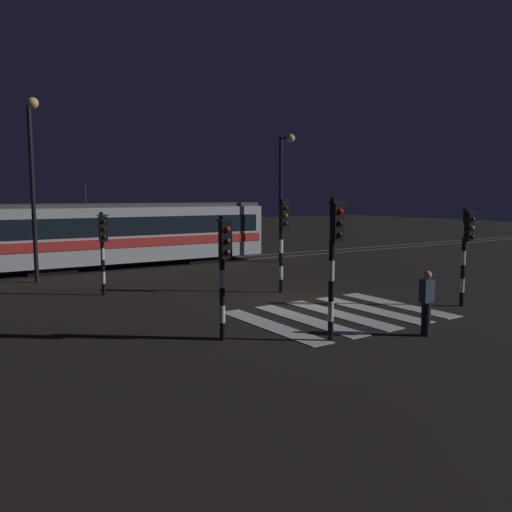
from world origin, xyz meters
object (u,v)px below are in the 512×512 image
Objects in this scene: street_lamp_trackside_left at (33,169)px; street_lamp_trackside_right at (283,182)px; traffic_light_median_centre at (283,231)px; pedestrian_waiting_at_kerb at (426,303)px; traffic_light_corner_far_left at (103,241)px; traffic_light_kerb_mid_left at (334,248)px; traffic_light_corner_near_left at (224,259)px; traffic_light_corner_near_right at (467,243)px; tram at (130,233)px.

street_lamp_trackside_right is at bearing 0.30° from street_lamp_trackside_left.
traffic_light_median_centre is 2.05× the size of pedestrian_waiting_at_kerb.
pedestrian_waiting_at_kerb is (5.34, -10.03, -1.12)m from traffic_light_corner_far_left.
street_lamp_trackside_right is (8.17, 13.42, 2.01)m from traffic_light_kerb_mid_left.
traffic_light_median_centre is at bearing -45.04° from street_lamp_trackside_left.
traffic_light_kerb_mid_left is 9.62m from traffic_light_corner_far_left.
traffic_light_corner_near_left is 1.83× the size of pedestrian_waiting_at_kerb.
traffic_light_kerb_mid_left is at bearing -34.92° from traffic_light_corner_near_left.
street_lamp_trackside_left is (-12.61, -0.06, 0.33)m from street_lamp_trackside_right.
traffic_light_corner_far_left is 0.44× the size of street_lamp_trackside_right.
traffic_light_corner_near_right is 0.90× the size of traffic_light_kerb_mid_left.
street_lamp_trackside_left reaches higher than traffic_light_kerb_mid_left.
street_lamp_trackside_right is 4.00× the size of pedestrian_waiting_at_kerb.
traffic_light_kerb_mid_left is 0.52× the size of street_lamp_trackside_right.
traffic_light_median_centre is 1.15× the size of traffic_light_corner_far_left.
traffic_light_median_centre is at bearing -77.29° from tram.
tram is 8.56× the size of pedestrian_waiting_at_kerb.
street_lamp_trackside_left is 4.35× the size of pedestrian_waiting_at_kerb.
traffic_light_kerb_mid_left reaches higher than pedestrian_waiting_at_kerb.
traffic_light_median_centre reaches higher than traffic_light_corner_near_right.
traffic_light_corner_near_left is at bearing 175.36° from traffic_light_corner_near_right.
street_lamp_trackside_right is at bearing 48.82° from traffic_light_corner_near_left.
traffic_light_corner_near_left is (-5.05, -4.53, -0.25)m from traffic_light_median_centre.
tram is at bearing 159.81° from street_lamp_trackside_right.
traffic_light_corner_near_left is at bearing -79.35° from street_lamp_trackside_left.
traffic_light_corner_near_left is 0.88× the size of traffic_light_kerb_mid_left.
tram is 17.22m from pedestrian_waiting_at_kerb.
traffic_light_corner_near_left is 15.95m from street_lamp_trackside_right.
traffic_light_kerb_mid_left reaches higher than traffic_light_corner_near_right.
traffic_light_median_centre is at bearing 41.85° from traffic_light_corner_near_left.
tram reaches higher than traffic_light_corner_far_left.
street_lamp_trackside_left reaches higher than traffic_light_corner_near_right.
tram reaches higher than pedestrian_waiting_at_kerb.
pedestrian_waiting_at_kerb is (1.86, -17.10, -0.87)m from tram.
pedestrian_waiting_at_kerb is (6.85, -14.23, -3.82)m from street_lamp_trackside_left.
tram reaches higher than traffic_light_corner_near_left.
street_lamp_trackside_right reaches higher than traffic_light_corner_near_left.
street_lamp_trackside_left is at bearing 108.38° from traffic_light_kerb_mid_left.
traffic_light_kerb_mid_left is at bearing 160.14° from pedestrian_waiting_at_kerb.
street_lamp_trackside_left is at bearing 134.96° from traffic_light_median_centre.
traffic_light_corner_far_left is (-5.77, 3.08, -0.31)m from traffic_light_median_centre.
pedestrian_waiting_at_kerb is at bearing -111.96° from street_lamp_trackside_right.
street_lamp_trackside_left is 0.51× the size of tram.
tram is at bearing 96.22° from pedestrian_waiting_at_kerb.
street_lamp_trackside_left is at bearing -179.70° from street_lamp_trackside_right.
traffic_light_corner_near_right is at bearing -41.64° from traffic_light_corner_far_left.
traffic_light_corner_near_left is 7.64m from traffic_light_corner_far_left.
traffic_light_corner_near_right is at bearing -97.95° from street_lamp_trackside_right.
traffic_light_kerb_mid_left is at bearing -71.62° from street_lamp_trackside_left.
traffic_light_kerb_mid_left reaches higher than traffic_light_corner_near_left.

